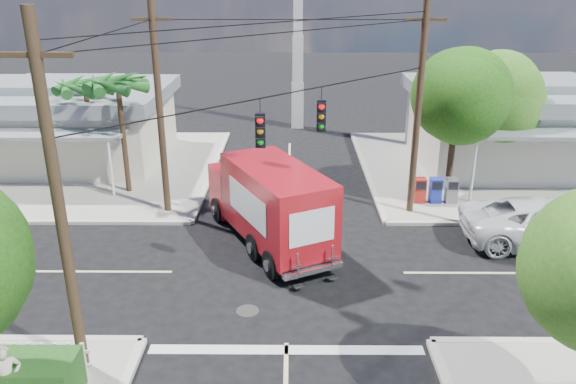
{
  "coord_description": "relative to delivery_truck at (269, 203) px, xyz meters",
  "views": [
    {
      "loc": [
        0.14,
        -17.03,
        9.51
      ],
      "look_at": [
        0.0,
        2.0,
        2.2
      ],
      "focal_mm": 35.0,
      "sensor_mm": 36.0,
      "label": 1
    }
  ],
  "objects": [
    {
      "name": "ground",
      "position": [
        0.72,
        -2.34,
        -1.63
      ],
      "size": [
        120.0,
        120.0,
        0.0
      ],
      "primitive_type": "plane",
      "color": "black",
      "rests_on": "ground"
    },
    {
      "name": "sidewalk_ne",
      "position": [
        11.6,
        8.54,
        -1.56
      ],
      "size": [
        14.12,
        14.12,
        0.14
      ],
      "color": "#9F9A90",
      "rests_on": "ground"
    },
    {
      "name": "sidewalk_nw",
      "position": [
        -10.16,
        8.54,
        -1.56
      ],
      "size": [
        14.12,
        14.12,
        0.14
      ],
      "color": "#9F9A90",
      "rests_on": "ground"
    },
    {
      "name": "road_markings",
      "position": [
        0.72,
        -3.81,
        -1.62
      ],
      "size": [
        32.0,
        32.0,
        0.01
      ],
      "color": "beige",
      "rests_on": "ground"
    },
    {
      "name": "building_ne",
      "position": [
        13.22,
        9.63,
        0.69
      ],
      "size": [
        11.8,
        10.2,
        4.5
      ],
      "color": "silver",
      "rests_on": "sidewalk_ne"
    },
    {
      "name": "building_nw",
      "position": [
        -11.28,
        10.13,
        0.6
      ],
      "size": [
        10.8,
        10.2,
        4.3
      ],
      "color": "beige",
      "rests_on": "sidewalk_nw"
    },
    {
      "name": "radio_tower",
      "position": [
        1.22,
        17.66,
        4.02
      ],
      "size": [
        0.8,
        0.8,
        17.0
      ],
      "color": "silver",
      "rests_on": "ground"
    },
    {
      "name": "tree_ne_front",
      "position": [
        7.93,
        4.42,
        3.14
      ],
      "size": [
        4.21,
        4.14,
        6.66
      ],
      "color": "#422D1C",
      "rests_on": "sidewalk_ne"
    },
    {
      "name": "tree_ne_back",
      "position": [
        10.53,
        6.62,
        2.56
      ],
      "size": [
        3.77,
        3.66,
        5.82
      ],
      "color": "#422D1C",
      "rests_on": "sidewalk_ne"
    },
    {
      "name": "palm_nw_front",
      "position": [
        -6.78,
        5.16,
        3.42
      ],
      "size": [
        3.01,
        3.08,
        5.59
      ],
      "color": "#422D1C",
      "rests_on": "sidewalk_nw"
    },
    {
      "name": "palm_nw_back",
      "position": [
        -8.78,
        6.66,
        3.05
      ],
      "size": [
        3.01,
        3.08,
        5.19
      ],
      "color": "#422D1C",
      "rests_on": "sidewalk_nw"
    },
    {
      "name": "utility_poles",
      "position": [
        -0.87,
        -0.73,
        3.05
      ],
      "size": [
        12.0,
        10.68,
        9.0
      ],
      "color": "#473321",
      "rests_on": "ground"
    },
    {
      "name": "vending_boxes",
      "position": [
        7.22,
        3.86,
        -0.94
      ],
      "size": [
        1.9,
        0.5,
        1.1
      ],
      "color": "#A91C16",
      "rests_on": "sidewalk_ne"
    },
    {
      "name": "delivery_truck",
      "position": [
        0.0,
        0.0,
        0.0
      ],
      "size": [
        5.26,
        7.56,
        3.2
      ],
      "color": "black",
      "rests_on": "ground"
    },
    {
      "name": "parked_car",
      "position": [
        10.42,
        -0.02,
        -0.77
      ],
      "size": [
        6.21,
        2.94,
        1.71
      ],
      "primitive_type": "imported",
      "rotation": [
        0.0,
        0.0,
        1.55
      ],
      "color": "silver",
      "rests_on": "ground"
    },
    {
      "name": "pedestrian",
      "position": [
        -5.53,
        -9.15,
        -0.59
      ],
      "size": [
        0.78,
        0.75,
        1.8
      ],
      "primitive_type": "imported",
      "rotation": [
        0.0,
        0.0,
        0.71
      ],
      "color": "beige",
      "rests_on": "sidewalk_sw"
    }
  ]
}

